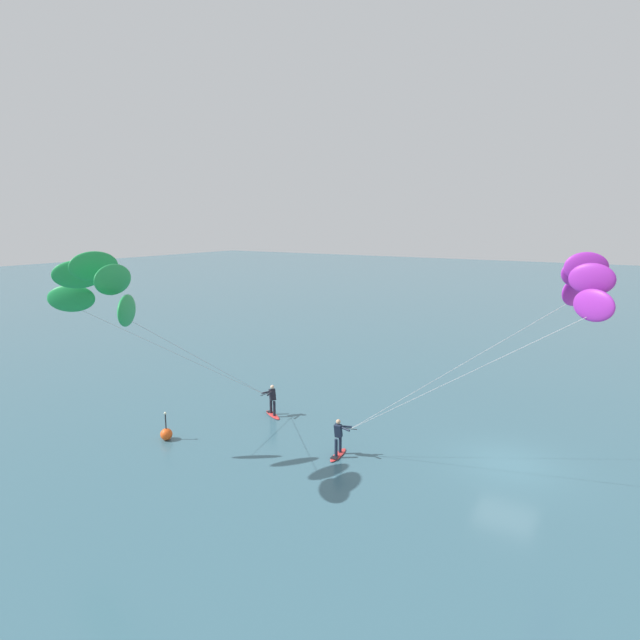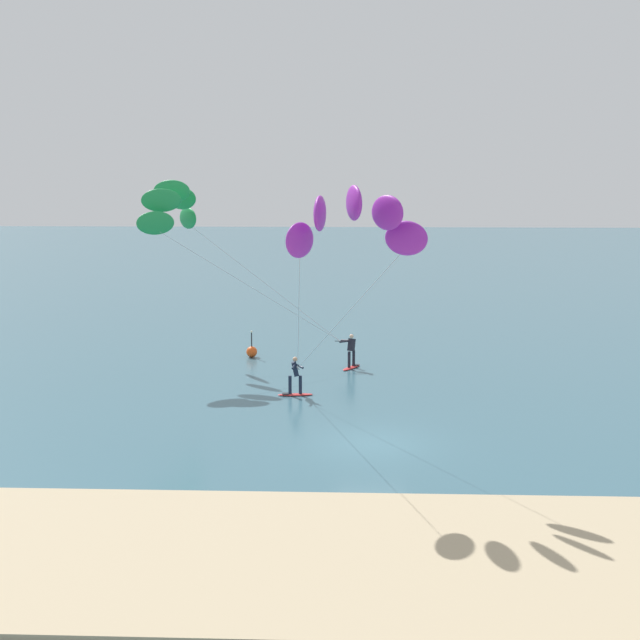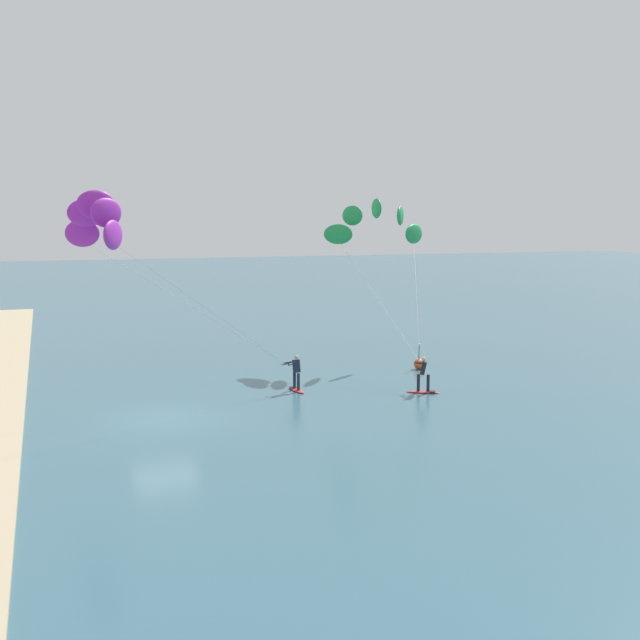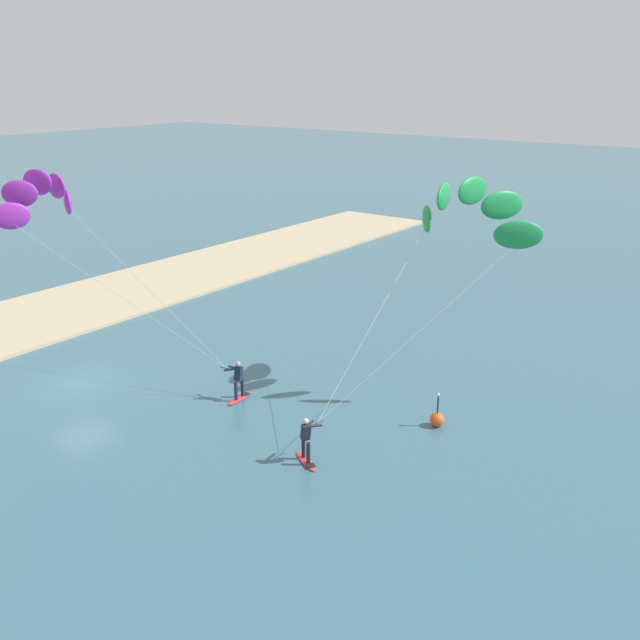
% 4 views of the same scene
% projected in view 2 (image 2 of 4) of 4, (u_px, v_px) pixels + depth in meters
% --- Properties ---
extents(ground_plane, '(240.00, 240.00, 0.00)m').
position_uv_depth(ground_plane, '(372.00, 443.00, 30.81)').
color(ground_plane, '#386070').
extents(sand_strip, '(80.00, 8.22, 0.16)m').
position_uv_depth(sand_strip, '(378.00, 557.00, 21.57)').
color(sand_strip, tan).
rests_on(sand_strip, ground).
extents(kitesurfer_nearshore, '(5.61, 10.25, 9.00)m').
position_uv_depth(kitesurfer_nearshore, '(350.00, 232.00, 27.73)').
color(kitesurfer_nearshore, red).
rests_on(kitesurfer_nearshore, ground).
extents(kitesurfer_mid_water, '(10.58, 5.84, 8.99)m').
position_uv_depth(kitesurfer_mid_water, '(179.00, 212.00, 42.96)').
color(kitesurfer_mid_water, red).
rests_on(kitesurfer_mid_water, ground).
extents(marker_buoy, '(0.56, 0.56, 1.38)m').
position_uv_depth(marker_buoy, '(252.00, 351.00, 44.97)').
color(marker_buoy, '#EA5119').
rests_on(marker_buoy, ground).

